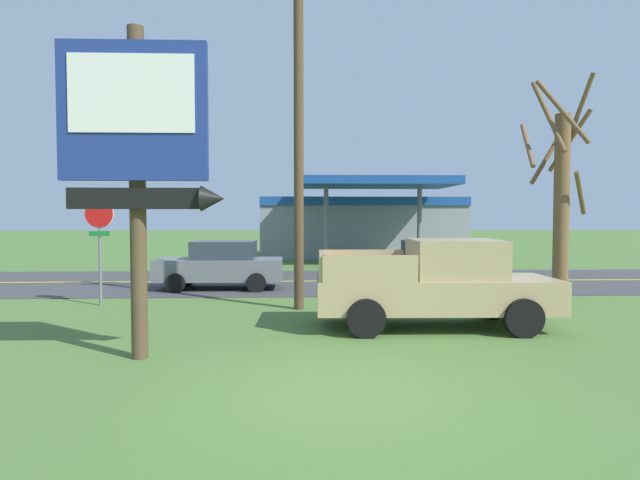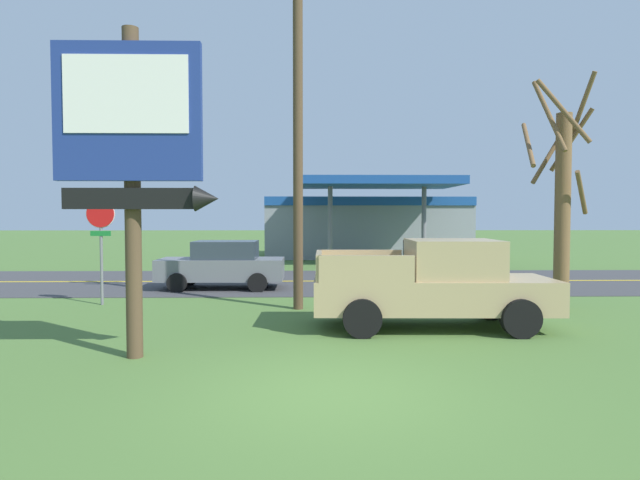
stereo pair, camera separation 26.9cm
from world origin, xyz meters
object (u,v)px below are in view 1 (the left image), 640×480
object	(u,v)px
gas_station	(361,225)
car_grey_near_lane	(221,265)
car_black_mid_lane	(432,264)
pickup_tan_parked_on_lawn	(437,284)
bare_tree	(561,197)
motel_sign	(138,143)
utility_pole	(299,116)
stop_sign	(99,233)

from	to	relation	value
gas_station	car_grey_near_lane	world-z (taller)	gas_station
car_black_mid_lane	gas_station	bearing A→B (deg)	93.18
pickup_tan_parked_on_lawn	bare_tree	bearing A→B (deg)	30.56
bare_tree	gas_station	distance (m)	19.34
car_black_mid_lane	car_grey_near_lane	bearing A→B (deg)	180.00
car_grey_near_lane	motel_sign	bearing A→B (deg)	-90.27
utility_pole	pickup_tan_parked_on_lawn	world-z (taller)	utility_pole
gas_station	pickup_tan_parked_on_lawn	size ratio (longest dim) A/B	2.29
stop_sign	bare_tree	size ratio (longest dim) A/B	0.48
bare_tree	car_grey_near_lane	distance (m)	10.73
gas_station	car_black_mid_lane	xyz separation A→B (m)	(0.82, -14.76, -1.11)
car_grey_near_lane	car_black_mid_lane	distance (m)	7.23
motel_sign	car_grey_near_lane	distance (m)	9.54
bare_tree	car_black_mid_lane	bearing A→B (deg)	118.93
motel_sign	car_black_mid_lane	distance (m)	12.00
pickup_tan_parked_on_lawn	car_black_mid_lane	distance (m)	6.74
motel_sign	gas_station	xyz separation A→B (m)	(6.45, 23.86, -1.77)
motel_sign	stop_sign	distance (m)	6.68
pickup_tan_parked_on_lawn	utility_pole	bearing A→B (deg)	140.63
motel_sign	car_black_mid_lane	xyz separation A→B (m)	(7.28, 9.09, -2.88)
gas_station	car_grey_near_lane	size ratio (longest dim) A/B	2.86
gas_station	car_grey_near_lane	distance (m)	16.13
gas_station	car_black_mid_lane	world-z (taller)	gas_station
gas_station	stop_sign	bearing A→B (deg)	-117.19
stop_sign	car_grey_near_lane	size ratio (longest dim) A/B	0.70
stop_sign	car_black_mid_lane	xyz separation A→B (m)	(10.08, 3.28, -1.20)
pickup_tan_parked_on_lawn	car_black_mid_lane	bearing A→B (deg)	77.16
pickup_tan_parked_on_lawn	stop_sign	bearing A→B (deg)	159.00
stop_sign	car_grey_near_lane	bearing A→B (deg)	48.96
bare_tree	pickup_tan_parked_on_lawn	xyz separation A→B (m)	(-3.87, -2.28, -2.01)
motel_sign	pickup_tan_parked_on_lawn	world-z (taller)	motel_sign
stop_sign	bare_tree	world-z (taller)	bare_tree
stop_sign	car_black_mid_lane	world-z (taller)	stop_sign
gas_station	car_black_mid_lane	bearing A→B (deg)	-86.82
utility_pole	bare_tree	distance (m)	7.27
bare_tree	car_black_mid_lane	distance (m)	5.35
stop_sign	utility_pole	distance (m)	6.36
gas_station	motel_sign	bearing A→B (deg)	-105.14
utility_pole	gas_station	xyz separation A→B (m)	(3.76, 18.81, -3.17)
motel_sign	bare_tree	xyz separation A→B (m)	(9.65, 4.81, -0.74)
pickup_tan_parked_on_lawn	car_grey_near_lane	bearing A→B (deg)	131.11
stop_sign	pickup_tan_parked_on_lawn	xyz separation A→B (m)	(8.59, -3.30, -1.06)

